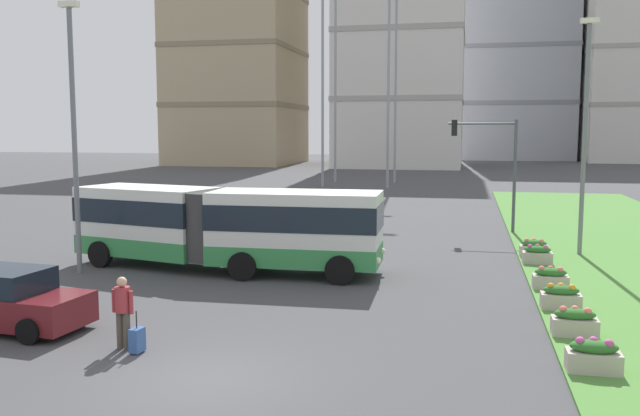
# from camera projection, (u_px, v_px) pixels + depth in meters

# --- Properties ---
(ground_plane) EXTENTS (260.00, 260.00, 0.00)m
(ground_plane) POSITION_uv_depth(u_px,v_px,m) (207.00, 380.00, 13.93)
(ground_plane) COLOR #424244
(articulated_bus) EXTENTS (12.02, 3.94, 3.00)m
(articulated_bus) POSITION_uv_depth(u_px,v_px,m) (224.00, 226.00, 24.72)
(articulated_bus) COLOR silver
(articulated_bus) RESTS_ON ground
(car_grey_wagon) EXTENTS (4.53, 2.32, 1.58)m
(car_grey_wagon) POSITION_uv_depth(u_px,v_px,m) (258.00, 211.00, 36.92)
(car_grey_wagon) COLOR slate
(car_grey_wagon) RESTS_ON ground
(car_maroon_sedan) EXTENTS (4.54, 2.34, 1.58)m
(car_maroon_sedan) POSITION_uv_depth(u_px,v_px,m) (4.00, 300.00, 17.47)
(car_maroon_sedan) COLOR maroon
(car_maroon_sedan) RESTS_ON ground
(pedestrian_crossing) EXTENTS (0.58, 0.36, 1.74)m
(pedestrian_crossing) POSITION_uv_depth(u_px,v_px,m) (123.00, 308.00, 15.78)
(pedestrian_crossing) COLOR #4C4238
(pedestrian_crossing) RESTS_ON ground
(rolling_suitcase) EXTENTS (0.29, 0.39, 0.97)m
(rolling_suitcase) POSITION_uv_depth(u_px,v_px,m) (137.00, 340.00, 15.57)
(rolling_suitcase) COLOR #335693
(rolling_suitcase) RESTS_ON ground
(flower_planter_0) EXTENTS (1.10, 0.56, 0.74)m
(flower_planter_0) POSITION_uv_depth(u_px,v_px,m) (594.00, 356.00, 14.13)
(flower_planter_0) COLOR #B7AD9E
(flower_planter_0) RESTS_ON grass_median
(flower_planter_1) EXTENTS (1.10, 0.56, 0.74)m
(flower_planter_1) POSITION_uv_depth(u_px,v_px,m) (575.00, 322.00, 16.65)
(flower_planter_1) COLOR #B7AD9E
(flower_planter_1) RESTS_ON grass_median
(flower_planter_2) EXTENTS (1.10, 0.56, 0.74)m
(flower_planter_2) POSITION_uv_depth(u_px,v_px,m) (561.00, 297.00, 19.14)
(flower_planter_2) COLOR #B7AD9E
(flower_planter_2) RESTS_ON grass_median
(flower_planter_3) EXTENTS (1.10, 0.56, 0.74)m
(flower_planter_3) POSITION_uv_depth(u_px,v_px,m) (550.00, 278.00, 21.57)
(flower_planter_3) COLOR #B7AD9E
(flower_planter_3) RESTS_ON grass_median
(flower_planter_4) EXTENTS (1.10, 0.56, 0.74)m
(flower_planter_4) POSITION_uv_depth(u_px,v_px,m) (537.00, 254.00, 25.69)
(flower_planter_4) COLOR #B7AD9E
(flower_planter_4) RESTS_ON grass_median
(flower_planter_5) EXTENTS (1.10, 0.56, 0.74)m
(flower_planter_5) POSITION_uv_depth(u_px,v_px,m) (534.00, 248.00, 27.13)
(flower_planter_5) COLOR #B7AD9E
(flower_planter_5) RESTS_ON grass_median
(traffic_light_far_right) EXTENTS (3.37, 0.28, 5.68)m
(traffic_light_far_right) POSITION_uv_depth(u_px,v_px,m) (492.00, 156.00, 33.46)
(traffic_light_far_right) COLOR #474C51
(traffic_light_far_right) RESTS_ON ground
(streetlight_left) EXTENTS (0.70, 0.28, 9.61)m
(streetlight_left) POSITION_uv_depth(u_px,v_px,m) (74.00, 128.00, 23.78)
(streetlight_left) COLOR slate
(streetlight_left) RESTS_ON ground
(streetlight_median) EXTENTS (0.70, 0.28, 9.58)m
(streetlight_median) POSITION_uv_depth(u_px,v_px,m) (585.00, 128.00, 27.08)
(streetlight_median) COLOR slate
(streetlight_median) RESTS_ON ground
(apartment_tower_west) EXTENTS (18.06, 19.68, 42.71)m
(apartment_tower_west) POSITION_uv_depth(u_px,v_px,m) (237.00, 24.00, 103.11)
(apartment_tower_west) COLOR tan
(apartment_tower_west) RESTS_ON ground
(apartment_tower_westcentre) EXTENTS (17.51, 19.37, 36.22)m
(apartment_tower_westcentre) POSITION_uv_depth(u_px,v_px,m) (402.00, 39.00, 95.77)
(apartment_tower_westcentre) COLOR silver
(apartment_tower_westcentre) RESTS_ON ground
(apartment_tower_centre) EXTENTS (19.20, 15.94, 47.77)m
(apartment_tower_centre) POSITION_uv_depth(u_px,v_px,m) (519.00, 24.00, 119.03)
(apartment_tower_centre) COLOR #9EA3AD
(apartment_tower_centre) RESTS_ON ground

